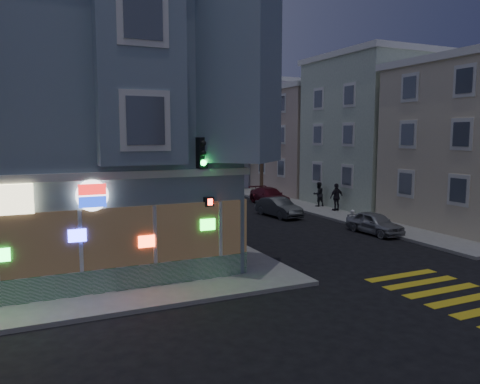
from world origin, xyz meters
TOP-DOWN VIEW (x-y plane):
  - ground at (0.00, 0.00)m, footprint 120.00×120.00m
  - sidewalk_ne at (23.00, 23.00)m, footprint 24.00×42.00m
  - corner_building at (-6.00, 10.98)m, footprint 14.60×14.60m
  - row_house_b at (19.50, 16.00)m, footprint 12.00×8.60m
  - row_house_c at (19.50, 25.00)m, footprint 12.00×8.60m
  - row_house_d at (19.50, 34.00)m, footprint 12.00×8.60m
  - utility_pole at (12.00, 24.00)m, footprint 2.20×0.30m
  - street_tree_near at (12.20, 30.00)m, footprint 3.00×3.00m
  - street_tree_far at (12.20, 38.00)m, footprint 3.00×3.00m
  - pedestrian_a at (13.00, 16.87)m, footprint 0.88×0.70m
  - pedestrian_b at (13.00, 14.68)m, footprint 1.15×0.58m
  - parked_car_a at (10.70, 8.10)m, footprint 1.57×3.55m
  - parked_car_b at (8.60, 14.93)m, footprint 1.70×3.90m
  - parked_car_c at (10.70, 20.13)m, footprint 1.78×4.38m
  - parked_car_d at (9.62, 30.87)m, footprint 2.63×5.42m
  - traffic_signal at (-0.66, 4.00)m, footprint 0.63×0.57m
  - fire_hydrant at (11.30, 10.75)m, footprint 0.43×0.25m

SIDE VIEW (x-z plane):
  - ground at x=0.00m, z-range 0.00..0.00m
  - sidewalk_ne at x=23.00m, z-range 0.00..0.15m
  - fire_hydrant at x=11.30m, z-range 0.17..0.91m
  - parked_car_a at x=10.70m, z-range 0.00..1.19m
  - parked_car_b at x=8.60m, z-range 0.00..1.25m
  - parked_car_c at x=10.70m, z-range 0.00..1.27m
  - parked_car_d at x=9.62m, z-range 0.00..1.49m
  - pedestrian_a at x=13.00m, z-range 0.15..1.92m
  - pedestrian_b at x=13.00m, z-range 0.15..2.03m
  - traffic_signal at x=-0.66m, z-range 1.05..6.15m
  - street_tree_near at x=12.20m, z-range 1.29..6.59m
  - street_tree_far at x=12.20m, z-range 1.29..6.59m
  - row_house_c at x=19.50m, z-range 0.15..9.15m
  - utility_pole at x=12.00m, z-range 0.30..9.30m
  - row_house_b at x=19.50m, z-range 0.15..10.65m
  - row_house_d at x=19.50m, z-range 0.15..10.65m
  - corner_building at x=-6.00m, z-range 0.12..11.52m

